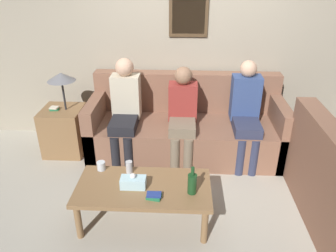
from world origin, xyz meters
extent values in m
plane|color=#ADA899|center=(0.00, 0.00, 0.00)|extent=(16.00, 16.00, 0.00)
cube|color=#9E937F|center=(0.00, 1.04, 1.30)|extent=(9.00, 0.06, 2.60)
cube|color=#4C3823|center=(0.00, 1.00, 1.70)|extent=(0.48, 0.02, 0.60)
cube|color=beige|center=(0.00, 0.99, 1.70)|extent=(0.40, 0.01, 0.52)
cube|color=brown|center=(0.00, 0.49, 0.23)|extent=(2.39, 0.93, 0.46)
cube|color=brown|center=(0.00, 0.86, 0.72)|extent=(2.39, 0.20, 0.52)
cube|color=brown|center=(-1.13, 0.49, 0.37)|extent=(0.14, 0.93, 0.74)
cube|color=brown|center=(1.13, 0.49, 0.37)|extent=(0.14, 0.93, 0.74)
cube|color=brown|center=(1.25, -0.75, 0.72)|extent=(0.20, 1.66, 0.52)
cube|color=brown|center=(1.61, 0.01, 0.37)|extent=(0.93, 0.14, 0.74)
cube|color=olive|center=(-0.39, -0.77, 0.39)|extent=(1.24, 0.62, 0.04)
cylinder|color=olive|center=(-0.95, -1.02, 0.18)|extent=(0.06, 0.06, 0.37)
cylinder|color=olive|center=(0.17, -1.02, 0.18)|extent=(0.06, 0.06, 0.37)
cylinder|color=olive|center=(-0.95, -0.52, 0.18)|extent=(0.06, 0.06, 0.37)
cylinder|color=olive|center=(0.17, -0.52, 0.18)|extent=(0.06, 0.06, 0.37)
cube|color=olive|center=(-1.56, 0.47, 0.30)|extent=(0.50, 0.50, 0.60)
cylinder|color=#262628|center=(-1.50, 0.47, 0.79)|extent=(0.02, 0.02, 0.39)
cone|color=slate|center=(-1.50, 0.47, 1.02)|extent=(0.34, 0.34, 0.10)
cube|color=#237547|center=(-1.64, 0.45, 0.61)|extent=(0.11, 0.09, 0.03)
cube|color=beige|center=(-1.64, 0.45, 0.63)|extent=(0.11, 0.10, 0.02)
cylinder|color=#19421E|center=(0.06, -0.84, 0.50)|extent=(0.08, 0.08, 0.19)
cylinder|color=#19421E|center=(0.06, -0.84, 0.63)|extent=(0.03, 0.03, 0.08)
cylinder|color=silver|center=(-0.83, -0.53, 0.45)|extent=(0.08, 0.08, 0.09)
cube|color=#237547|center=(-0.28, -0.93, 0.42)|extent=(0.14, 0.11, 0.03)
cube|color=navy|center=(-0.28, -0.93, 0.44)|extent=(0.13, 0.08, 0.02)
cylinder|color=#BCBCC1|center=(-0.55, -0.56, 0.47)|extent=(0.07, 0.07, 0.12)
cube|color=silver|center=(-0.48, -0.79, 0.46)|extent=(0.23, 0.12, 0.10)
sphere|color=white|center=(-0.48, -0.79, 0.53)|extent=(0.05, 0.05, 0.05)
cube|color=black|center=(-0.74, 0.28, 0.51)|extent=(0.31, 0.48, 0.14)
cylinder|color=black|center=(-0.82, 0.04, 0.23)|extent=(0.11, 0.11, 0.46)
cylinder|color=black|center=(-0.66, 0.04, 0.23)|extent=(0.11, 0.11, 0.46)
cube|color=beige|center=(-0.74, 0.52, 0.77)|extent=(0.34, 0.22, 0.53)
sphere|color=tan|center=(-0.74, 0.52, 1.14)|extent=(0.22, 0.22, 0.22)
cube|color=#756651|center=(-0.05, 0.26, 0.51)|extent=(0.31, 0.44, 0.14)
cylinder|color=#756651|center=(-0.12, 0.04, 0.23)|extent=(0.11, 0.11, 0.46)
cylinder|color=#756651|center=(0.03, 0.04, 0.23)|extent=(0.11, 0.11, 0.46)
cube|color=maroon|center=(-0.05, 0.48, 0.74)|extent=(0.34, 0.22, 0.45)
sphere|color=#8C664C|center=(-0.05, 0.48, 1.06)|extent=(0.21, 0.21, 0.21)
cube|color=#2D334C|center=(0.71, 0.30, 0.51)|extent=(0.31, 0.47, 0.14)
cylinder|color=#2D334C|center=(0.63, 0.06, 0.23)|extent=(0.11, 0.11, 0.46)
cylinder|color=#2D334C|center=(0.78, 0.06, 0.23)|extent=(0.11, 0.11, 0.46)
cube|color=#33477A|center=(0.71, 0.53, 0.78)|extent=(0.34, 0.22, 0.54)
sphere|color=tan|center=(0.71, 0.53, 1.14)|extent=(0.20, 0.20, 0.20)
camera|label=1|loc=(-0.04, -3.19, 2.25)|focal=35.00mm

